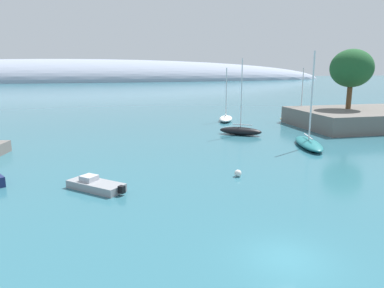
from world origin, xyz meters
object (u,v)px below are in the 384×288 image
Objects in this scene: tree_clump_shore at (352,68)px; sailboat_white_outer_mooring at (226,118)px; mooring_buoy_white at (238,173)px; motorboat_grey_alongside_breakwater at (96,185)px; sailboat_black_near_shore at (240,130)px; sailboat_teal_mid_mooring at (309,142)px; sailboat_sand_end_of_line at (300,118)px.

tree_clump_shore is 20.83m from sailboat_white_outer_mooring.
tree_clump_shore reaches higher than mooring_buoy_white.
motorboat_grey_alongside_breakwater is (-20.61, -30.99, -0.18)m from sailboat_white_outer_mooring.
tree_clump_shore reaches higher than sailboat_white_outer_mooring.
sailboat_black_near_shore reaches higher than motorboat_grey_alongside_breakwater.
sailboat_teal_mid_mooring is 20.49m from sailboat_sand_end_of_line.
sailboat_teal_mid_mooring is at bearing 68.94° from sailboat_sand_end_of_line.
sailboat_teal_mid_mooring is 1.22× the size of sailboat_white_outer_mooring.
sailboat_teal_mid_mooring reaches higher than sailboat_sand_end_of_line.
sailboat_black_near_shore is at bearing 39.24° from sailboat_sand_end_of_line.
sailboat_black_near_shore is at bearing -91.38° from motorboat_grey_alongside_breakwater.
sailboat_teal_mid_mooring is 2.39× the size of motorboat_grey_alongside_breakwater.
sailboat_black_near_shore is at bearing -168.00° from sailboat_white_outer_mooring.
sailboat_sand_end_of_line is 43.07m from motorboat_grey_alongside_breakwater.
tree_clump_shore is at bearing 147.74° from sailboat_teal_mid_mooring.
sailboat_sand_end_of_line is (9.29, 18.26, 0.03)m from sailboat_teal_mid_mooring.
tree_clump_shore reaches higher than motorboat_grey_alongside_breakwater.
sailboat_sand_end_of_line is at bearing 52.12° from mooring_buoy_white.
sailboat_black_near_shore is 26.23m from motorboat_grey_alongside_breakwater.
tree_clump_shore is 2.01× the size of motorboat_grey_alongside_breakwater.
tree_clump_shore is 20.86m from sailboat_teal_mid_mooring.
sailboat_sand_end_of_line is (14.25, 9.37, -0.06)m from sailboat_black_near_shore.
sailboat_white_outer_mooring is 31.68m from mooring_buoy_white.
tree_clump_shore is 35.13m from mooring_buoy_white.
tree_clump_shore is 15.25× the size of mooring_buoy_white.
tree_clump_shore is at bearing -94.99° from sailboat_white_outer_mooring.
sailboat_teal_mid_mooring is at bearing 154.73° from sailboat_black_near_shore.
sailboat_white_outer_mooring is 14.85× the size of mooring_buoy_white.
mooring_buoy_white is (-21.23, -27.28, -0.25)m from sailboat_sand_end_of_line.
sailboat_teal_mid_mooring reaches higher than motorboat_grey_alongside_breakwater.
sailboat_black_near_shore is (-19.21, -3.93, -8.14)m from tree_clump_shore.
mooring_buoy_white is at bearing -140.17° from tree_clump_shore.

